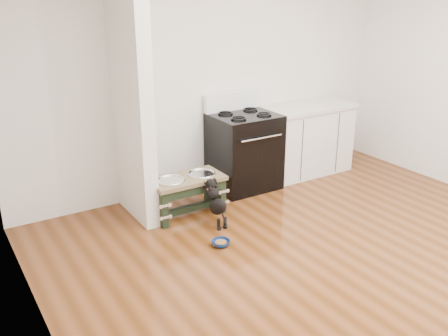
# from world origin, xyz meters

# --- Properties ---
(ground) EXTENTS (5.00, 5.00, 0.00)m
(ground) POSITION_xyz_m (0.00, 0.00, 0.00)
(ground) COLOR #4D280D
(ground) RESTS_ON ground
(room_shell) EXTENTS (5.00, 5.00, 5.00)m
(room_shell) POSITION_xyz_m (0.00, 0.00, 1.62)
(room_shell) COLOR silver
(room_shell) RESTS_ON ground
(partition_wall) EXTENTS (0.15, 0.80, 2.70)m
(partition_wall) POSITION_xyz_m (-1.18, 2.10, 1.35)
(partition_wall) COLOR silver
(partition_wall) RESTS_ON ground
(oven_range) EXTENTS (0.76, 0.69, 1.14)m
(oven_range) POSITION_xyz_m (0.25, 2.16, 0.48)
(oven_range) COLOR black
(oven_range) RESTS_ON ground
(cabinet_run) EXTENTS (1.24, 0.64, 0.91)m
(cabinet_run) POSITION_xyz_m (1.23, 2.18, 0.45)
(cabinet_run) COLOR silver
(cabinet_run) RESTS_ON ground
(dog_feeder) EXTENTS (0.80, 0.43, 0.45)m
(dog_feeder) POSITION_xyz_m (-0.72, 1.81, 0.31)
(dog_feeder) COLOR black
(dog_feeder) RESTS_ON ground
(puppy) EXTENTS (0.14, 0.41, 0.49)m
(puppy) POSITION_xyz_m (-0.58, 1.44, 0.27)
(puppy) COLOR black
(puppy) RESTS_ON ground
(floor_bowl) EXTENTS (0.21, 0.21, 0.06)m
(floor_bowl) POSITION_xyz_m (-0.78, 1.03, 0.03)
(floor_bowl) COLOR navy
(floor_bowl) RESTS_ON ground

